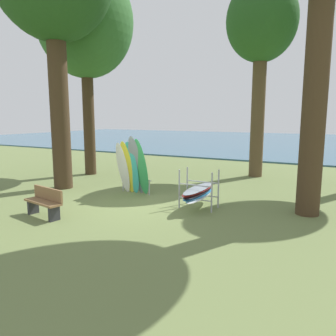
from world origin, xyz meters
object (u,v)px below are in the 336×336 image
at_px(board_storage_rack, 198,192).
at_px(park_bench, 45,202).
at_px(tree_far_left_back, 85,23).
at_px(leaning_board_pile, 132,167).
at_px(tree_mid_behind, 262,26).

xyz_separation_m(board_storage_rack, park_bench, (-3.60, -2.99, -0.07)).
relative_size(tree_far_left_back, park_bench, 6.90).
bearing_deg(board_storage_rack, park_bench, -140.31).
height_order(tree_far_left_back, leaning_board_pile, tree_far_left_back).
bearing_deg(park_bench, tree_mid_behind, 67.73).
xyz_separation_m(tree_mid_behind, park_bench, (-3.88, -9.48, -6.54)).
bearing_deg(tree_mid_behind, leaning_board_pile, -117.96).
height_order(tree_mid_behind, park_bench, tree_mid_behind).
distance_m(tree_mid_behind, board_storage_rack, 9.17).
height_order(tree_far_left_back, park_bench, tree_far_left_back).
bearing_deg(board_storage_rack, leaning_board_pile, 170.12).
distance_m(tree_far_left_back, park_bench, 9.90).
distance_m(tree_far_left_back, leaning_board_pile, 8.09).
height_order(tree_mid_behind, board_storage_rack, tree_mid_behind).
bearing_deg(tree_far_left_back, park_bench, -59.13).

